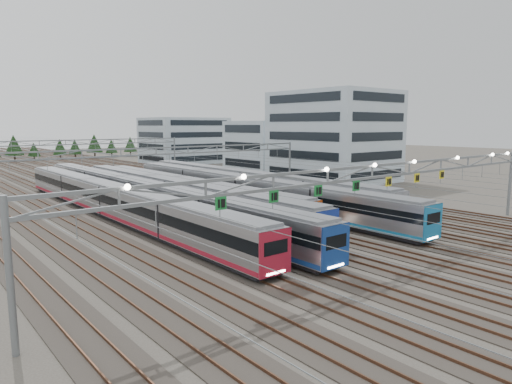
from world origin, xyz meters
TOP-DOWN VIEW (x-y plane):
  - ground at (0.00, 0.00)m, footprint 400.00×400.00m
  - track_bed at (0.00, 100.00)m, footprint 54.00×260.00m
  - train_a at (-11.25, 29.81)m, footprint 3.02×60.51m
  - train_b at (-6.75, 31.41)m, footprint 3.04×67.02m
  - train_c at (-2.25, 30.51)m, footprint 2.93×55.48m
  - train_d at (2.25, 34.77)m, footprint 2.56×51.97m
  - train_e at (6.75, 26.79)m, footprint 3.06×57.82m
  - train_f at (11.25, 31.70)m, footprint 3.07×54.78m
  - gantry_near at (-0.05, -0.12)m, footprint 56.36×0.61m
  - gantry_mid at (0.00, 40.00)m, footprint 56.36×0.36m
  - gantry_far at (0.00, 85.00)m, footprint 56.36×0.36m
  - depot_bldg_south at (38.98, 38.83)m, footprint 18.00×22.00m
  - depot_bldg_mid at (40.58, 62.52)m, footprint 14.00×16.00m
  - depot_bldg_north at (37.89, 96.81)m, footprint 22.00×18.00m
  - treeline at (-0.90, 134.11)m, footprint 93.80×5.60m

SIDE VIEW (x-z plane):
  - ground at x=0.00m, z-range 0.00..0.00m
  - track_bed at x=0.00m, z-range -1.22..4.20m
  - train_d at x=2.25m, z-range 0.25..3.58m
  - train_c at x=-2.25m, z-range 0.25..4.06m
  - train_a at x=-11.25m, z-range 0.25..4.18m
  - train_b at x=-6.75m, z-range 0.25..4.22m
  - train_e at x=6.75m, z-range 0.25..4.24m
  - train_f at x=11.25m, z-range 0.25..4.25m
  - treeline at x=-0.90m, z-range 0.72..7.74m
  - depot_bldg_mid at x=40.58m, z-range 0.00..12.21m
  - gantry_mid at x=0.00m, z-range 2.39..10.39m
  - gantry_far at x=0.00m, z-range 2.39..10.39m
  - depot_bldg_north at x=37.89m, z-range 0.00..13.38m
  - gantry_near at x=-0.05m, z-range 3.05..11.13m
  - depot_bldg_south at x=38.98m, z-range 0.00..17.92m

